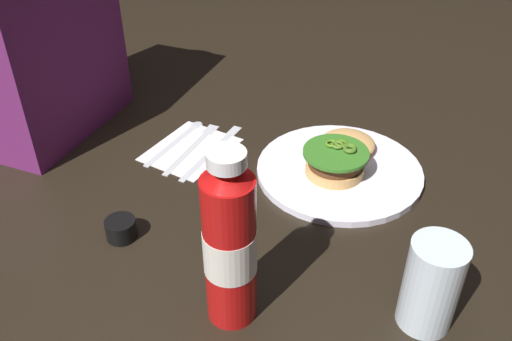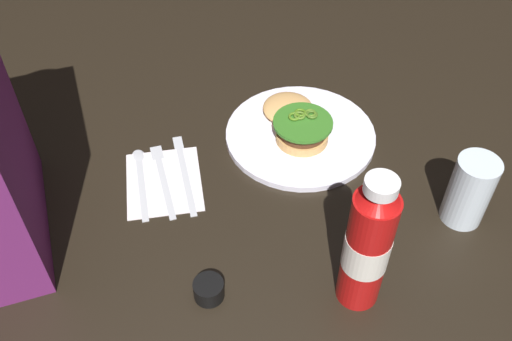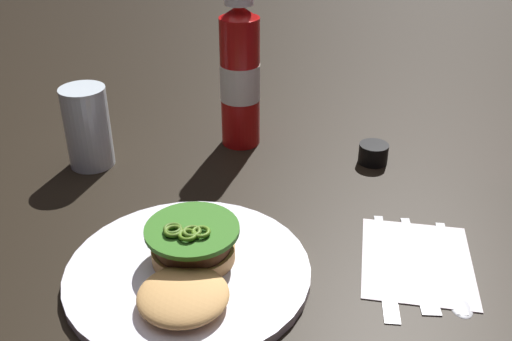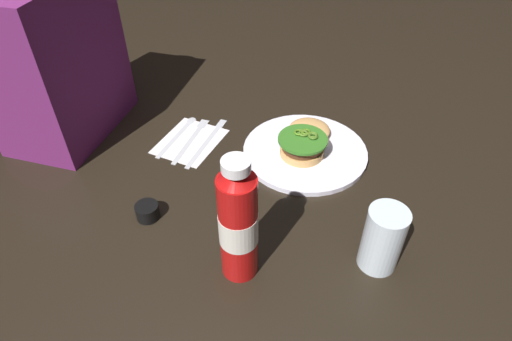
{
  "view_description": "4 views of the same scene",
  "coord_description": "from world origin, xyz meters",
  "px_view_note": "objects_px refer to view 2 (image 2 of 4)",
  "views": [
    {
      "loc": [
        -0.67,
        -0.19,
        0.58
      ],
      "look_at": [
        0.01,
        0.09,
        0.06
      ],
      "focal_mm": 38.77,
      "sensor_mm": 36.0,
      "label": 1
    },
    {
      "loc": [
        -0.63,
        0.33,
        0.77
      ],
      "look_at": [
        0.0,
        0.11,
        0.07
      ],
      "focal_mm": 39.98,
      "sensor_mm": 36.0,
      "label": 2
    },
    {
      "loc": [
        0.68,
        0.07,
        0.46
      ],
      "look_at": [
        0.01,
        0.06,
        0.08
      ],
      "focal_mm": 40.94,
      "sensor_mm": 36.0,
      "label": 3
    },
    {
      "loc": [
        -0.68,
        -0.13,
        0.66
      ],
      "look_at": [
        -0.02,
        0.06,
        0.05
      ],
      "focal_mm": 30.4,
      "sensor_mm": 36.0,
      "label": 4
    }
  ],
  "objects_px": {
    "napkin": "(164,181)",
    "water_glass": "(470,191)",
    "ketchup_bottle": "(367,247)",
    "fork_utensil": "(162,173)",
    "spoon_utensil": "(140,172)",
    "condiment_cup": "(209,290)",
    "burger_sandwich": "(297,122)",
    "dinner_plate": "(300,135)",
    "butter_knife": "(184,167)"
  },
  "relations": [
    {
      "from": "dinner_plate",
      "to": "water_glass",
      "type": "relative_size",
      "value": 2.25
    },
    {
      "from": "burger_sandwich",
      "to": "water_glass",
      "type": "distance_m",
      "value": 0.35
    },
    {
      "from": "condiment_cup",
      "to": "spoon_utensil",
      "type": "bearing_deg",
      "value": 9.9
    },
    {
      "from": "fork_utensil",
      "to": "burger_sandwich",
      "type": "bearing_deg",
      "value": -85.06
    },
    {
      "from": "butter_knife",
      "to": "condiment_cup",
      "type": "bearing_deg",
      "value": 174.21
    },
    {
      "from": "water_glass",
      "to": "spoon_utensil",
      "type": "xyz_separation_m",
      "value": [
        0.28,
        0.51,
        -0.06
      ]
    },
    {
      "from": "condiment_cup",
      "to": "burger_sandwich",
      "type": "bearing_deg",
      "value": -41.34
    },
    {
      "from": "fork_utensil",
      "to": "spoon_utensil",
      "type": "height_order",
      "value": "same"
    },
    {
      "from": "napkin",
      "to": "water_glass",
      "type": "bearing_deg",
      "value": -117.62
    },
    {
      "from": "water_glass",
      "to": "spoon_utensil",
      "type": "bearing_deg",
      "value": 60.98
    },
    {
      "from": "butter_knife",
      "to": "dinner_plate",
      "type": "bearing_deg",
      "value": -87.3
    },
    {
      "from": "burger_sandwich",
      "to": "ketchup_bottle",
      "type": "distance_m",
      "value": 0.38
    },
    {
      "from": "dinner_plate",
      "to": "ketchup_bottle",
      "type": "height_order",
      "value": "ketchup_bottle"
    },
    {
      "from": "ketchup_bottle",
      "to": "napkin",
      "type": "distance_m",
      "value": 0.42
    },
    {
      "from": "burger_sandwich",
      "to": "spoon_utensil",
      "type": "xyz_separation_m",
      "value": [
        -0.01,
        0.32,
        -0.03
      ]
    },
    {
      "from": "spoon_utensil",
      "to": "butter_knife",
      "type": "bearing_deg",
      "value": -101.01
    },
    {
      "from": "ketchup_bottle",
      "to": "napkin",
      "type": "relative_size",
      "value": 1.56
    },
    {
      "from": "condiment_cup",
      "to": "fork_utensil",
      "type": "relative_size",
      "value": 0.25
    },
    {
      "from": "ketchup_bottle",
      "to": "condiment_cup",
      "type": "height_order",
      "value": "ketchup_bottle"
    },
    {
      "from": "ketchup_bottle",
      "to": "fork_utensil",
      "type": "bearing_deg",
      "value": 33.74
    },
    {
      "from": "condiment_cup",
      "to": "napkin",
      "type": "bearing_deg",
      "value": 3.19
    },
    {
      "from": "water_glass",
      "to": "fork_utensil",
      "type": "distance_m",
      "value": 0.54
    },
    {
      "from": "burger_sandwich",
      "to": "fork_utensil",
      "type": "height_order",
      "value": "burger_sandwich"
    },
    {
      "from": "water_glass",
      "to": "spoon_utensil",
      "type": "distance_m",
      "value": 0.58
    },
    {
      "from": "burger_sandwich",
      "to": "ketchup_bottle",
      "type": "relative_size",
      "value": 0.74
    },
    {
      "from": "water_glass",
      "to": "napkin",
      "type": "relative_size",
      "value": 0.8
    },
    {
      "from": "ketchup_bottle",
      "to": "spoon_utensil",
      "type": "xyz_separation_m",
      "value": [
        0.36,
        0.27,
        -0.11
      ]
    },
    {
      "from": "dinner_plate",
      "to": "spoon_utensil",
      "type": "relative_size",
      "value": 1.61
    },
    {
      "from": "water_glass",
      "to": "butter_knife",
      "type": "relative_size",
      "value": 0.63
    },
    {
      "from": "fork_utensil",
      "to": "butter_knife",
      "type": "bearing_deg",
      "value": -88.85
    },
    {
      "from": "ketchup_bottle",
      "to": "dinner_plate",
      "type": "bearing_deg",
      "value": -8.05
    },
    {
      "from": "water_glass",
      "to": "fork_utensil",
      "type": "bearing_deg",
      "value": 60.55
    },
    {
      "from": "dinner_plate",
      "to": "napkin",
      "type": "relative_size",
      "value": 1.8
    },
    {
      "from": "water_glass",
      "to": "napkin",
      "type": "xyz_separation_m",
      "value": [
        0.25,
        0.47,
        -0.06
      ]
    },
    {
      "from": "fork_utensil",
      "to": "napkin",
      "type": "bearing_deg",
      "value": 177.33
    },
    {
      "from": "dinner_plate",
      "to": "condiment_cup",
      "type": "height_order",
      "value": "condiment_cup"
    },
    {
      "from": "butter_knife",
      "to": "spoon_utensil",
      "type": "height_order",
      "value": "same"
    },
    {
      "from": "burger_sandwich",
      "to": "water_glass",
      "type": "relative_size",
      "value": 1.45
    },
    {
      "from": "dinner_plate",
      "to": "ketchup_bottle",
      "type": "xyz_separation_m",
      "value": [
        -0.36,
        0.05,
        0.11
      ]
    },
    {
      "from": "burger_sandwich",
      "to": "fork_utensil",
      "type": "bearing_deg",
      "value": 94.94
    },
    {
      "from": "ketchup_bottle",
      "to": "fork_utensil",
      "type": "distance_m",
      "value": 0.43
    },
    {
      "from": "napkin",
      "to": "butter_knife",
      "type": "xyz_separation_m",
      "value": [
        0.02,
        -0.04,
        0.0
      ]
    },
    {
      "from": "napkin",
      "to": "butter_knife",
      "type": "relative_size",
      "value": 0.78
    },
    {
      "from": "water_glass",
      "to": "burger_sandwich",
      "type": "bearing_deg",
      "value": 33.52
    },
    {
      "from": "water_glass",
      "to": "spoon_utensil",
      "type": "height_order",
      "value": "water_glass"
    },
    {
      "from": "water_glass",
      "to": "butter_knife",
      "type": "xyz_separation_m",
      "value": [
        0.27,
        0.43,
        -0.06
      ]
    },
    {
      "from": "burger_sandwich",
      "to": "condiment_cup",
      "type": "distance_m",
      "value": 0.4
    },
    {
      "from": "fork_utensil",
      "to": "dinner_plate",
      "type": "bearing_deg",
      "value": -87.52
    },
    {
      "from": "burger_sandwich",
      "to": "spoon_utensil",
      "type": "height_order",
      "value": "burger_sandwich"
    },
    {
      "from": "dinner_plate",
      "to": "burger_sandwich",
      "type": "relative_size",
      "value": 1.56
    }
  ]
}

